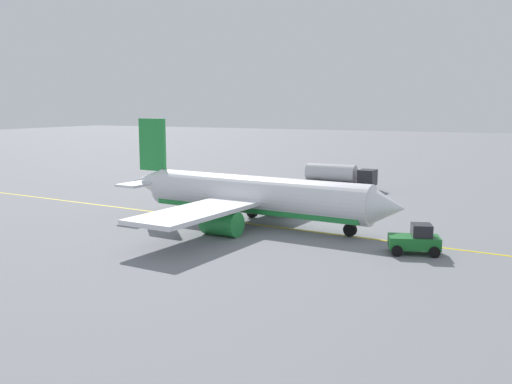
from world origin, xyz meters
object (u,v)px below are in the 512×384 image
at_px(airplane, 251,197).
at_px(pushback_tug, 416,240).
at_px(fuel_tanker, 339,175).
at_px(refueling_worker, 320,193).
at_px(safety_cone_nose, 420,228).

bearing_deg(airplane, pushback_tug, -14.18).
xyz_separation_m(fuel_tanker, refueling_worker, (1.12, -9.87, -0.90)).
height_order(airplane, fuel_tanker, airplane).
xyz_separation_m(airplane, safety_cone_nose, (14.36, 3.87, -2.25)).
height_order(airplane, safety_cone_nose, airplane).
relative_size(airplane, fuel_tanker, 2.85).
height_order(fuel_tanker, pushback_tug, fuel_tanker).
bearing_deg(airplane, safety_cone_nose, 15.09).
relative_size(pushback_tug, refueling_worker, 2.37).
bearing_deg(airplane, fuel_tanker, 90.55).
relative_size(airplane, pushback_tug, 7.05).
xyz_separation_m(airplane, fuel_tanker, (-0.24, 25.41, -0.83)).
distance_m(refueling_worker, safety_cone_nose, 17.84).
distance_m(airplane, safety_cone_nose, 15.04).
relative_size(fuel_tanker, pushback_tug, 2.48).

